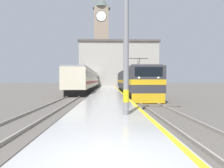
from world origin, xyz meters
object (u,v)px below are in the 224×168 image
object	(u,v)px
passenger_train	(91,80)
catenary_mast	(128,27)
clock_tower	(102,38)
locomotive_train	(132,82)

from	to	relation	value
passenger_train	catenary_mast	world-z (taller)	catenary_mast
passenger_train	clock_tower	distance (m)	24.73
passenger_train	clock_tower	world-z (taller)	clock_tower
passenger_train	clock_tower	bearing A→B (deg)	84.81
locomotive_train	clock_tower	size ratio (longest dim) A/B	0.61
locomotive_train	passenger_train	bearing A→B (deg)	111.79
locomotive_train	catenary_mast	size ratio (longest dim) A/B	2.27
passenger_train	catenary_mast	distance (m)	33.91
passenger_train	catenary_mast	bearing A→B (deg)	-81.71
locomotive_train	passenger_train	distance (m)	19.59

